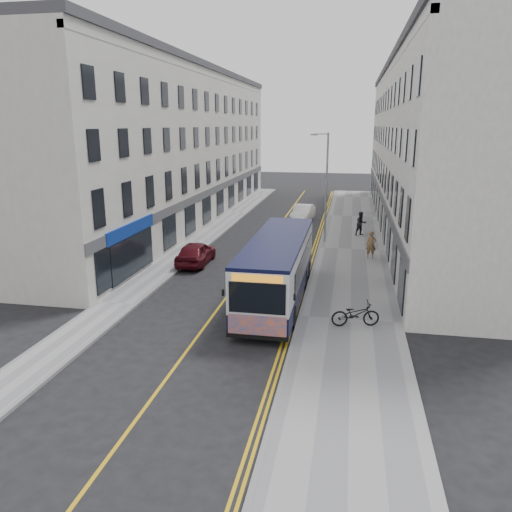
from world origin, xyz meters
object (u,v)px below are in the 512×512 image
at_px(pedestrian_far, 361,224).
at_px(car_white, 303,213).
at_px(streetlamp, 325,184).
at_px(bicycle, 355,314).
at_px(city_bus, 278,267).
at_px(pedestrian_near, 371,245).
at_px(car_maroon, 196,253).

xyz_separation_m(pedestrian_far, car_white, (-5.10, 5.81, -0.32)).
distance_m(streetlamp, bicycle, 16.57).
bearing_deg(pedestrian_far, streetlamp, -165.15).
xyz_separation_m(city_bus, pedestrian_far, (4.29, 15.70, -0.70)).
relative_size(streetlamp, bicycle, 3.86).
relative_size(streetlamp, city_bus, 0.73).
bearing_deg(pedestrian_far, pedestrian_near, -114.31).
height_order(city_bus, pedestrian_far, city_bus).
distance_m(pedestrian_near, pedestrian_far, 6.91).
xyz_separation_m(pedestrian_near, car_white, (-5.64, 12.70, -0.28)).
distance_m(bicycle, pedestrian_near, 11.76).
relative_size(streetlamp, pedestrian_far, 4.31).
relative_size(pedestrian_near, car_maroon, 0.41).
xyz_separation_m(pedestrian_near, pedestrian_far, (-0.54, 6.89, 0.04)).
xyz_separation_m(car_white, car_maroon, (-5.22, -15.81, 0.00)).
relative_size(car_white, car_maroon, 1.03).
bearing_deg(car_maroon, streetlamp, -136.47).
relative_size(city_bus, bicycle, 5.31).
distance_m(city_bus, car_white, 21.55).
height_order(city_bus, pedestrian_near, city_bus).
bearing_deg(streetlamp, pedestrian_far, 43.68).
bearing_deg(pedestrian_near, bicycle, -101.52).
bearing_deg(bicycle, car_white, -2.63).
bearing_deg(pedestrian_near, streetlamp, 121.08).
height_order(bicycle, car_white, car_white).
relative_size(streetlamp, pedestrian_near, 4.51).
xyz_separation_m(city_bus, car_maroon, (-6.02, 5.70, -1.02)).
xyz_separation_m(bicycle, car_white, (-4.62, 24.41, 0.07)).
xyz_separation_m(streetlamp, city_bus, (-1.55, -13.08, -2.63)).
bearing_deg(bicycle, pedestrian_near, -18.33).
relative_size(pedestrian_near, pedestrian_far, 0.95).
xyz_separation_m(streetlamp, car_maroon, (-7.57, -7.38, -3.65)).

